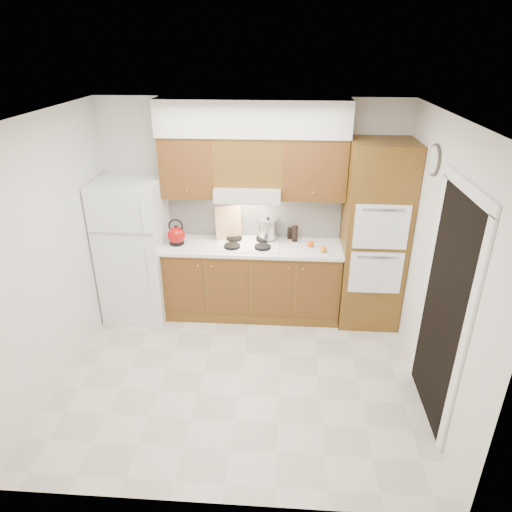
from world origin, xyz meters
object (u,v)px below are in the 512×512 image
at_px(kettle, 176,235).
at_px(oven_cabinet, 374,237).
at_px(fridge, 135,250).
at_px(stock_pot, 268,229).

bearing_deg(kettle, oven_cabinet, 21.13).
relative_size(fridge, stock_pot, 7.38).
xyz_separation_m(fridge, oven_cabinet, (2.85, 0.03, 0.24)).
distance_m(oven_cabinet, kettle, 2.32).
bearing_deg(oven_cabinet, fridge, -179.30).
height_order(fridge, stock_pot, fridge).
distance_m(fridge, kettle, 0.56).
relative_size(fridge, kettle, 8.07).
relative_size(oven_cabinet, kettle, 10.33).
bearing_deg(stock_pot, kettle, -169.25).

